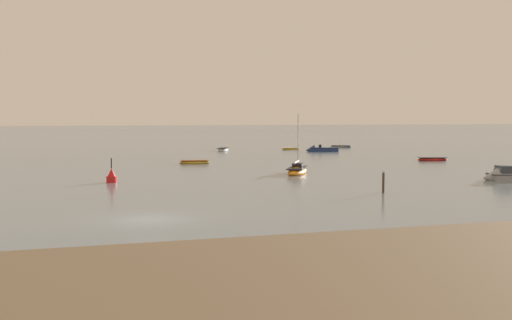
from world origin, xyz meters
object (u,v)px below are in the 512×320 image
object	(u,v)px
motorboat_moored_0	(506,177)
rowboat_moored_0	(291,149)
rowboat_moored_4	(223,150)
mooring_post_near	(383,183)
rowboat_moored_2	(341,147)
motorboat_moored_1	(319,150)
rowboat_moored_5	(195,162)
rowboat_moored_6	(432,159)
sailboat_moored_0	(297,171)
channel_buoy	(112,177)

from	to	relation	value
motorboat_moored_0	rowboat_moored_0	bearing A→B (deg)	-78.41
rowboat_moored_4	mooring_post_near	world-z (taller)	mooring_post_near
rowboat_moored_0	motorboat_moored_0	xyz separation A→B (m)	(0.01, -55.01, 0.15)
rowboat_moored_2	motorboat_moored_1	distance (m)	14.10
rowboat_moored_0	rowboat_moored_5	distance (m)	35.37
rowboat_moored_5	motorboat_moored_0	bearing A→B (deg)	139.51
rowboat_moored_5	rowboat_moored_6	size ratio (longest dim) A/B	0.95
rowboat_moored_2	sailboat_moored_0	distance (m)	54.14
motorboat_moored_1	rowboat_moored_6	size ratio (longest dim) A/B	1.37
rowboat_moored_6	rowboat_moored_2	bearing A→B (deg)	99.32
rowboat_moored_6	channel_buoy	bearing A→B (deg)	-145.48
rowboat_moored_5	rowboat_moored_6	world-z (taller)	rowboat_moored_6
mooring_post_near	rowboat_moored_6	bearing A→B (deg)	51.18
rowboat_moored_5	channel_buoy	xyz separation A→B (m)	(-11.25, -19.34, 0.30)
motorboat_moored_0	rowboat_moored_6	distance (m)	25.11
rowboat_moored_0	rowboat_moored_6	size ratio (longest dim) A/B	0.86
rowboat_moored_0	rowboat_moored_4	bearing A→B (deg)	-3.23
motorboat_moored_1	motorboat_moored_0	bearing A→B (deg)	102.80
rowboat_moored_0	channel_buoy	xyz separation A→B (m)	(-33.98, -46.44, 0.31)
rowboat_moored_4	rowboat_moored_6	world-z (taller)	rowboat_moored_4
motorboat_moored_0	channel_buoy	distance (m)	35.05
rowboat_moored_2	rowboat_moored_4	bearing A→B (deg)	36.33
motorboat_moored_0	rowboat_moored_5	size ratio (longest dim) A/B	1.41
rowboat_moored_5	rowboat_moored_2	bearing A→B (deg)	-127.50
channel_buoy	motorboat_moored_0	bearing A→B (deg)	-14.15
rowboat_moored_4	rowboat_moored_5	xyz separation A→B (m)	(-10.41, -26.85, -0.03)
motorboat_moored_1	rowboat_moored_6	xyz separation A→B (m)	(5.74, -24.08, -0.08)
motorboat_moored_1	rowboat_moored_4	distance (m)	16.19
rowboat_moored_2	rowboat_moored_4	distance (m)	23.96
mooring_post_near	rowboat_moored_0	bearing A→B (deg)	75.88
rowboat_moored_2	channel_buoy	size ratio (longest dim) A/B	1.77
rowboat_moored_0	sailboat_moored_0	xyz separation A→B (m)	(-15.53, -43.29, 0.12)
motorboat_moored_0	channel_buoy	bearing A→B (deg)	-2.58
motorboat_moored_1	rowboat_moored_5	xyz separation A→B (m)	(-25.05, -19.95, -0.09)
rowboat_moored_2	rowboat_moored_4	xyz separation A→B (m)	(-23.63, -3.97, 0.02)
rowboat_moored_5	sailboat_moored_0	bearing A→B (deg)	124.30
motorboat_moored_0	mooring_post_near	size ratio (longest dim) A/B	3.03
rowboat_moored_6	mooring_post_near	distance (m)	36.96
rowboat_moored_2	rowboat_moored_6	world-z (taller)	rowboat_moored_2
mooring_post_near	rowboat_moored_2	bearing A→B (deg)	67.49
rowboat_moored_4	sailboat_moored_0	distance (m)	43.17
motorboat_moored_0	motorboat_moored_1	size ratio (longest dim) A/B	0.98
sailboat_moored_0	channel_buoy	xyz separation A→B (m)	(-18.45, -3.15, 0.19)
rowboat_moored_0	rowboat_moored_5	bearing A→B (deg)	45.64
motorboat_moored_0	sailboat_moored_0	size ratio (longest dim) A/B	0.87
sailboat_moored_0	rowboat_moored_4	bearing A→B (deg)	24.56
channel_buoy	rowboat_moored_2	bearing A→B (deg)	47.92
channel_buoy	mooring_post_near	distance (m)	23.25
motorboat_moored_1	channel_buoy	xyz separation A→B (m)	(-36.30, -39.30, 0.21)
rowboat_moored_2	motorboat_moored_1	bearing A→B (deg)	77.20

